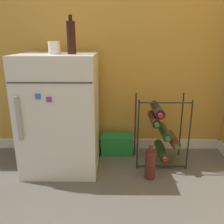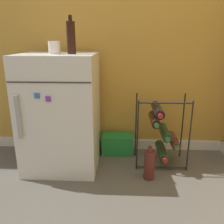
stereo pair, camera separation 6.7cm
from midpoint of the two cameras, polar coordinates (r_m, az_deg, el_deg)
ground_plane at (r=1.74m, az=5.24°, el=-17.96°), size 14.00×14.00×0.00m
wall_back at (r=2.11m, az=5.39°, el=23.71°), size 6.76×0.07×2.50m
mini_fridge at (r=1.89m, az=-11.15°, el=-0.09°), size 0.56×0.53×0.90m
wine_rack at (r=1.97m, az=12.94°, el=-4.62°), size 0.41×0.31×0.57m
soda_box at (r=2.16m, az=2.23°, el=-7.78°), size 0.28×0.14×0.18m
fridge_top_cup at (r=1.75m, az=-12.61°, el=14.88°), size 0.08×0.08×0.09m
fridge_top_bottle at (r=1.73m, az=-8.67°, el=17.34°), size 0.06×0.06×0.26m
loose_bottle_floor at (r=1.81m, az=10.05°, el=-12.39°), size 0.08×0.08×0.26m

